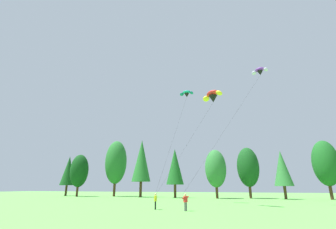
{
  "coord_description": "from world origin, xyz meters",
  "views": [
    {
      "loc": [
        8.44,
        -0.52,
        2.3
      ],
      "look_at": [
        0.7,
        23.45,
        9.97
      ],
      "focal_mm": 25.62,
      "sensor_mm": 36.0,
      "label": 1
    }
  ],
  "objects_px": {
    "kite_flyer_mid": "(185,201)",
    "parafoil_kite_mid_purple": "(260,71)",
    "parafoil_kite_high_teal": "(187,94)",
    "kite_flyer_near": "(155,200)",
    "parafoil_kite_far_red_yellow": "(213,96)"
  },
  "relations": [
    {
      "from": "kite_flyer_mid",
      "to": "parafoil_kite_mid_purple",
      "type": "distance_m",
      "value": 23.45
    },
    {
      "from": "parafoil_kite_high_teal",
      "to": "parafoil_kite_mid_purple",
      "type": "distance_m",
      "value": 12.43
    },
    {
      "from": "parafoil_kite_mid_purple",
      "to": "parafoil_kite_high_teal",
      "type": "bearing_deg",
      "value": 170.12
    },
    {
      "from": "kite_flyer_mid",
      "to": "parafoil_kite_high_teal",
      "type": "relative_size",
      "value": 0.1
    },
    {
      "from": "kite_flyer_near",
      "to": "kite_flyer_mid",
      "type": "distance_m",
      "value": 3.59
    },
    {
      "from": "parafoil_kite_high_teal",
      "to": "parafoil_kite_far_red_yellow",
      "type": "height_order",
      "value": "parafoil_kite_high_teal"
    },
    {
      "from": "kite_flyer_near",
      "to": "parafoil_kite_far_red_yellow",
      "type": "bearing_deg",
      "value": 48.1
    },
    {
      "from": "kite_flyer_near",
      "to": "kite_flyer_mid",
      "type": "bearing_deg",
      "value": -10.38
    },
    {
      "from": "parafoil_kite_mid_purple",
      "to": "parafoil_kite_far_red_yellow",
      "type": "xyz_separation_m",
      "value": [
        -7.02,
        -3.51,
        -4.56
      ]
    },
    {
      "from": "parafoil_kite_high_teal",
      "to": "parafoil_kite_mid_purple",
      "type": "xyz_separation_m",
      "value": [
        12.17,
        -2.12,
        1.37
      ]
    },
    {
      "from": "parafoil_kite_mid_purple",
      "to": "parafoil_kite_far_red_yellow",
      "type": "height_order",
      "value": "parafoil_kite_mid_purple"
    },
    {
      "from": "kite_flyer_near",
      "to": "parafoil_kite_mid_purple",
      "type": "distance_m",
      "value": 24.82
    },
    {
      "from": "parafoil_kite_high_teal",
      "to": "kite_flyer_near",
      "type": "bearing_deg",
      "value": -94.14
    },
    {
      "from": "parafoil_kite_far_red_yellow",
      "to": "parafoil_kite_high_teal",
      "type": "bearing_deg",
      "value": 132.45
    },
    {
      "from": "parafoil_kite_mid_purple",
      "to": "kite_flyer_mid",
      "type": "bearing_deg",
      "value": -131.21
    }
  ]
}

